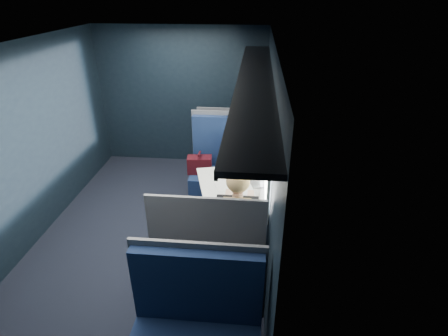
# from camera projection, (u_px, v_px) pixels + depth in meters

# --- Properties ---
(ground) EXTENTS (2.80, 4.20, 0.01)m
(ground) POSITION_uv_depth(u_px,v_px,m) (155.00, 230.00, 4.54)
(ground) COLOR black
(room_shell) EXTENTS (3.00, 4.40, 2.40)m
(room_shell) POSITION_uv_depth(u_px,v_px,m) (145.00, 122.00, 3.85)
(room_shell) COLOR black
(room_shell) RESTS_ON ground
(table) EXTENTS (0.62, 1.00, 0.74)m
(table) POSITION_uv_depth(u_px,v_px,m) (235.00, 190.00, 4.14)
(table) COLOR #54565E
(table) RESTS_ON ground
(seat_bay_near) EXTENTS (1.07, 0.62, 1.26)m
(seat_bay_near) POSITION_uv_depth(u_px,v_px,m) (225.00, 172.00, 5.04)
(seat_bay_near) COLOR #0D1A3D
(seat_bay_near) RESTS_ON ground
(seat_bay_far) EXTENTS (1.04, 0.62, 1.26)m
(seat_bay_far) POSITION_uv_depth(u_px,v_px,m) (211.00, 255.00, 3.50)
(seat_bay_far) COLOR #0D1A3D
(seat_bay_far) RESTS_ON ground
(seat_row_front) EXTENTS (1.04, 0.51, 1.16)m
(seat_row_front) POSITION_uv_depth(u_px,v_px,m) (231.00, 147.00, 5.86)
(seat_row_front) COLOR #0D1A3D
(seat_row_front) RESTS_ON ground
(man) EXTENTS (0.53, 0.56, 1.32)m
(man) POSITION_uv_depth(u_px,v_px,m) (243.00, 160.00, 4.73)
(man) COLOR black
(man) RESTS_ON ground
(woman) EXTENTS (0.53, 0.56, 1.32)m
(woman) POSITION_uv_depth(u_px,v_px,m) (237.00, 221.00, 3.48)
(woman) COLOR black
(woman) RESTS_ON ground
(papers) EXTENTS (0.79, 0.98, 0.01)m
(papers) POSITION_uv_depth(u_px,v_px,m) (225.00, 183.00, 4.13)
(papers) COLOR white
(papers) RESTS_ON table
(laptop) EXTENTS (0.33, 0.38, 0.24)m
(laptop) POSITION_uv_depth(u_px,v_px,m) (264.00, 177.00, 4.14)
(laptop) COLOR silver
(laptop) RESTS_ON table
(bottle_small) EXTENTS (0.06, 0.06, 0.21)m
(bottle_small) POSITION_uv_depth(u_px,v_px,m) (258.00, 163.00, 4.41)
(bottle_small) COLOR silver
(bottle_small) RESTS_ON table
(cup) EXTENTS (0.08, 0.08, 0.10)m
(cup) POSITION_uv_depth(u_px,v_px,m) (261.00, 165.00, 4.45)
(cup) COLOR white
(cup) RESTS_ON table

